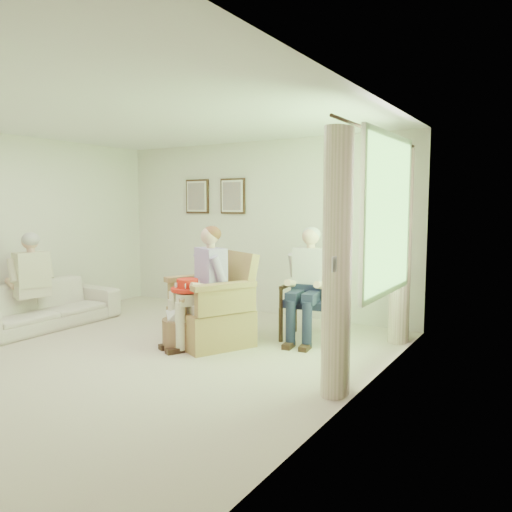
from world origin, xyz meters
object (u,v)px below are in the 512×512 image
Objects in this scene: person_wicker at (205,278)px; person_sofa at (28,276)px; sofa at (41,305)px; red_hat at (187,286)px; hatbox at (181,326)px; person_dark at (308,276)px; wicker_armchair at (213,315)px; wood_armchair at (313,296)px.

person_sofa is at bearing -139.06° from person_wicker.
sofa is 0.45m from person_sofa.
red_hat is 0.58× the size of hatbox.
hatbox is (2.22, 0.25, -0.05)m from sofa.
person_dark reaches higher than red_hat.
person_dark is 1.61m from hatbox.
person_sofa is (-3.31, -1.49, -0.07)m from person_dark.
person_wicker reaches higher than hatbox.
wicker_armchair is 2.91× the size of red_hat.
person_dark is at bearing 69.74° from person_wicker.
person_sofa is 1.96× the size of hatbox.
wood_armchair is at bearing 81.78° from person_dark.
red_hat is (2.30, 0.46, 0.00)m from person_sofa.
person_wicker is at bearing -63.82° from wicker_armchair.
person_sofa is 2.31m from hatbox.
person_dark is at bearing 44.01° from hatbox.
sofa is at bearing -139.88° from wicker_armchair.
person_sofa is at bearing -135.90° from wicker_armchair.
person_wicker is at bearing 57.02° from red_hat.
wicker_armchair is 0.41m from hatbox.
person_wicker is at bearing 46.03° from hatbox.
hatbox is (-1.09, -1.21, -0.27)m from wood_armchair.
person_dark reaches higher than wood_armchair.
wood_armchair is 0.46× the size of sofa.
person_wicker is 1.02× the size of person_dark.
red_hat is at bearing -83.48° from wicker_armchair.
person_sofa reaches higher than wood_armchair.
person_wicker reaches higher than sofa.
person_dark is (0.90, 0.86, -0.02)m from person_wicker.
person_wicker reaches higher than wicker_armchair.
sofa is 2.23m from hatbox.
wood_armchair is 0.75× the size of person_sofa.
red_hat is at bearing 114.70° from person_sofa.
person_dark is (3.31, 1.31, 0.49)m from sofa.
person_wicker is at bearing -139.83° from wood_armchair.
person_wicker reaches higher than person_dark.
wood_armchair is 0.31m from person_dark.
person_dark reaches higher than hatbox.
sofa is 2.51m from person_wicker.
wicker_armchair is 0.51m from red_hat.
wood_armchair reaches higher than sofa.
person_sofa reaches higher than sofa.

